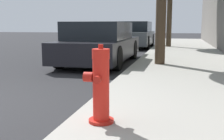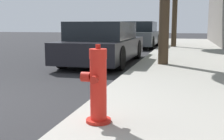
% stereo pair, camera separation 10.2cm
% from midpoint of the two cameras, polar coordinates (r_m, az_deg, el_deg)
% --- Properties ---
extents(sidewalk_slab, '(2.95, 40.00, 0.12)m').
position_cam_midpoint_polar(sidewalk_slab, '(3.29, 17.77, -11.40)').
color(sidewalk_slab, '#99968E').
rests_on(sidewalk_slab, ground_plane).
extents(fire_hydrant, '(0.33, 0.35, 0.87)m').
position_cam_midpoint_polar(fire_hydrant, '(3.07, -1.94, -3.42)').
color(fire_hydrant, red).
rests_on(fire_hydrant, sidewalk_slab).
extents(parked_car_near, '(1.83, 4.43, 1.28)m').
position_cam_midpoint_polar(parked_car_near, '(8.80, -1.32, 5.45)').
color(parked_car_near, black).
rests_on(parked_car_near, ground_plane).
extents(parked_car_mid, '(1.72, 4.21, 1.37)m').
position_cam_midpoint_polar(parked_car_mid, '(15.15, 5.98, 7.10)').
color(parked_car_mid, '#4C5156').
rests_on(parked_car_mid, ground_plane).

